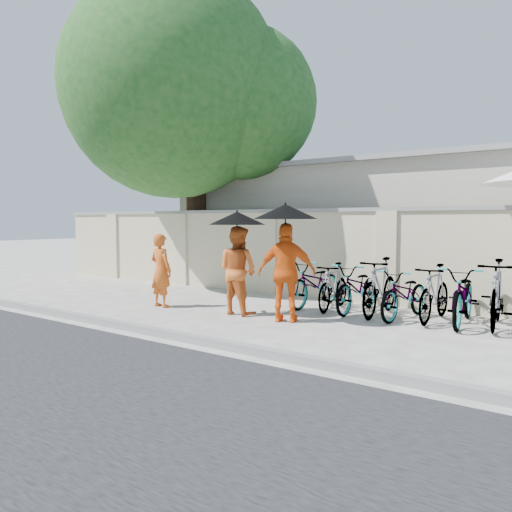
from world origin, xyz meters
The scene contains 18 objects.
ground centered at (0.00, 0.00, 0.00)m, with size 80.00×80.00×0.00m, color silver.
kerb centered at (0.00, -1.70, 0.06)m, with size 40.00×0.16×0.12m, color gray.
compound_wall centered at (1.00, 3.20, 1.00)m, with size 20.00×0.30×2.00m, color beige.
building_behind centered at (2.00, 7.00, 1.60)m, with size 14.00×6.00×3.20m, color #B6B2A1.
shade_tree centered at (-3.66, 2.97, 5.10)m, with size 6.70×6.20×8.20m.
monk_left centered at (-1.75, 0.17, 0.77)m, with size 0.56×0.37×1.53m, color #CF571A.
monk_center centered at (0.03, 0.50, 0.85)m, with size 0.82×0.64×1.69m, color orange.
parasol_center centered at (0.08, 0.42, 1.85)m, with size 1.08×1.08×1.01m.
monk_right centered at (1.20, 0.42, 0.88)m, with size 1.03×0.43×1.76m, color #ED5D12.
parasol_right centered at (1.22, 0.34, 1.96)m, with size 1.13×1.13×1.09m.
bike_0 centered at (0.83, 2.12, 0.49)m, with size 0.65×1.87×0.98m, color gray.
bike_1 centered at (1.33, 1.96, 0.48)m, with size 0.45×1.58×0.95m, color gray.
bike_2 centered at (1.82, 2.04, 0.48)m, with size 0.64×1.84×0.97m, color gray.
bike_3 centered at (2.32, 1.94, 0.55)m, with size 0.52×1.83×1.10m, color gray.
bike_4 centered at (2.82, 1.91, 0.46)m, with size 0.61×1.75×0.92m, color gray.
bike_5 centered at (3.31, 2.00, 0.51)m, with size 0.48×1.70×1.02m, color gray.
bike_6 centered at (3.81, 2.01, 0.51)m, with size 0.68×1.95×1.02m, color gray.
bike_7 centered at (4.31, 2.09, 0.57)m, with size 0.54×1.91×1.15m, color gray.
Camera 1 is at (5.95, -6.98, 1.79)m, focal length 35.00 mm.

